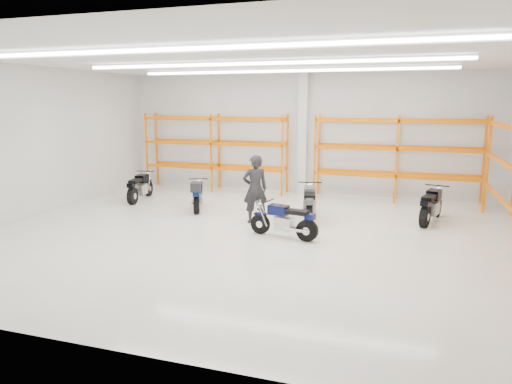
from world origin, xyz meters
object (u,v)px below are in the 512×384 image
(motorcycle_back_c, at_px, (309,204))
(structural_column, at_px, (303,134))
(motorcycle_main, at_px, (286,222))
(motorcycle_back_b, at_px, (197,195))
(standing_man, at_px, (255,189))
(motorcycle_back_a, at_px, (140,188))
(motorcycle_back_d, at_px, (431,206))

(motorcycle_back_c, height_order, structural_column, structural_column)
(motorcycle_main, relative_size, motorcycle_back_b, 0.98)
(motorcycle_back_c, relative_size, standing_man, 1.08)
(standing_man, relative_size, structural_column, 0.44)
(motorcycle_main, bearing_deg, standing_man, 135.12)
(motorcycle_back_c, bearing_deg, structural_column, 105.02)
(motorcycle_back_a, relative_size, motorcycle_back_d, 0.99)
(structural_column, bearing_deg, standing_man, -95.07)
(motorcycle_back_b, xyz_separation_m, motorcycle_back_d, (7.08, 0.63, -0.01))
(motorcycle_back_b, relative_size, motorcycle_back_c, 0.90)
(motorcycle_main, height_order, motorcycle_back_a, motorcycle_back_a)
(standing_man, bearing_deg, motorcycle_back_c, 175.87)
(motorcycle_back_d, height_order, structural_column, structural_column)
(motorcycle_back_b, height_order, motorcycle_back_d, same)
(motorcycle_main, distance_m, motorcycle_back_a, 6.64)
(motorcycle_back_a, distance_m, motorcycle_back_d, 9.63)
(motorcycle_main, relative_size, motorcycle_back_a, 0.93)
(motorcycle_back_c, xyz_separation_m, standing_man, (-1.45, -0.72, 0.49))
(motorcycle_back_c, height_order, standing_man, standing_man)
(motorcycle_main, distance_m, motorcycle_back_d, 4.54)
(motorcycle_back_a, height_order, standing_man, standing_man)
(motorcycle_back_b, xyz_separation_m, motorcycle_back_c, (3.69, -0.19, 0.00))
(motorcycle_back_c, relative_size, structural_column, 0.47)
(motorcycle_main, relative_size, standing_man, 0.95)
(motorcycle_back_b, bearing_deg, motorcycle_main, -31.52)
(motorcycle_back_a, bearing_deg, motorcycle_back_c, -7.96)
(motorcycle_back_b, bearing_deg, motorcycle_back_d, 5.08)
(motorcycle_back_d, distance_m, standing_man, 5.10)
(motorcycle_back_b, height_order, structural_column, structural_column)
(motorcycle_main, relative_size, structural_column, 0.42)
(motorcycle_back_d, relative_size, standing_man, 1.03)
(structural_column, bearing_deg, motorcycle_main, -81.98)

